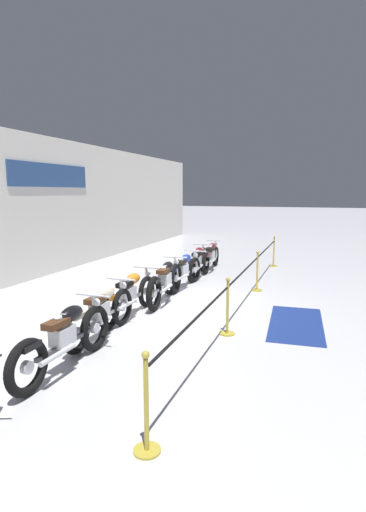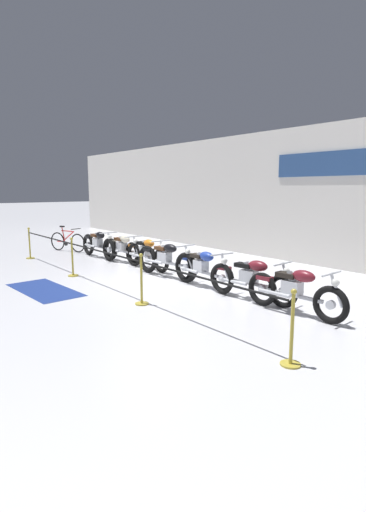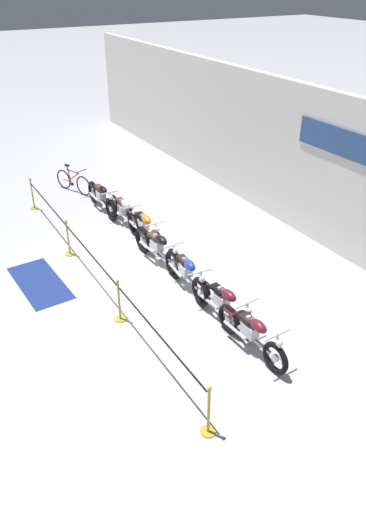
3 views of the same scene
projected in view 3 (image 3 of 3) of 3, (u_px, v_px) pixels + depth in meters
name	position (u px, v px, depth m)	size (l,w,h in m)	color
ground_plane	(144.00, 270.00, 13.08)	(120.00, 120.00, 0.00)	silver
back_wall	(302.00, 160.00, 14.25)	(28.00, 0.29, 4.20)	silver
motorcycle_black_0	(102.00, 198.00, 16.02)	(2.30, 0.62, 0.95)	black
motorcycle_cream_1	(124.00, 211.00, 15.12)	(2.21, 0.62, 0.93)	black
motorcycle_orange_2	(144.00, 227.00, 14.24)	(2.31, 0.62, 0.93)	black
motorcycle_black_3	(158.00, 249.00, 13.11)	(2.36, 0.62, 0.96)	black
motorcycle_blue_4	(186.00, 273.00, 12.09)	(2.25, 0.62, 0.93)	black
motorcycle_maroon_5	(223.00, 303.00, 11.01)	(2.27, 0.62, 0.92)	black
motorcycle_maroon_6	(251.00, 334.00, 10.10)	(2.15, 0.62, 0.92)	black
bicycle	(73.00, 182.00, 17.46)	(1.60, 0.74, 0.95)	black
stanchion_far_left	(72.00, 236.00, 13.17)	(10.63, 0.28, 1.05)	gold
stanchion_mid_left	(69.00, 243.00, 13.62)	(0.28, 0.28, 1.05)	gold
stanchion_mid_right	(120.00, 306.00, 11.08)	(0.28, 0.28, 1.05)	gold
stanchion_far_right	(208.00, 417.00, 8.34)	(0.28, 0.28, 1.05)	gold
floor_banner	(40.00, 283.00, 12.55)	(2.29, 1.01, 0.01)	navy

